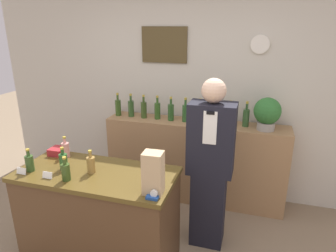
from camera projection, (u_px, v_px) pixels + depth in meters
The scene contains 25 objects.
back_wall at pixel (185, 90), 3.75m from camera, with size 5.20×0.09×2.70m.
back_shelf at pixel (194, 161), 3.73m from camera, with size 2.18×0.39×1.02m.
display_counter at pixel (100, 218), 2.72m from camera, with size 1.38×0.64×0.92m.
shopkeeper at pixel (210, 167), 2.85m from camera, with size 0.43×0.27×1.69m.
potted_plant at pixel (267, 113), 3.26m from camera, with size 0.29×0.29×0.36m.
paper_bag at pixel (153, 173), 2.21m from camera, with size 0.15×0.13×0.33m.
tape_dispenser at pixel (153, 196), 2.17m from camera, with size 0.09×0.06×0.07m.
price_card_left at pixel (21, 171), 2.53m from camera, with size 0.09×0.02×0.06m.
price_card_right at pixel (47, 175), 2.46m from camera, with size 0.09×0.02×0.06m.
gift_box at pixel (58, 151), 2.91m from camera, with size 0.14×0.15×0.07m.
counter_bottle_0 at pixel (30, 163), 2.57m from camera, with size 0.07×0.07×0.21m.
counter_bottle_1 at pixel (66, 149), 2.85m from camera, with size 0.07×0.07×0.21m.
counter_bottle_2 at pixel (63, 161), 2.60m from camera, with size 0.07×0.07×0.21m.
counter_bottle_3 at pixel (66, 171), 2.42m from camera, with size 0.07×0.07×0.21m.
counter_bottle_4 at pixel (91, 164), 2.54m from camera, with size 0.07×0.07×0.21m.
shelf_bottle_0 at pixel (118, 107), 3.82m from camera, with size 0.07×0.07×0.29m.
shelf_bottle_1 at pixel (131, 108), 3.77m from camera, with size 0.07×0.07×0.29m.
shelf_bottle_2 at pixel (144, 109), 3.71m from camera, with size 0.07×0.07×0.29m.
shelf_bottle_3 at pixel (157, 110), 3.67m from camera, with size 0.07×0.07×0.29m.
shelf_bottle_4 at pixel (171, 112), 3.61m from camera, with size 0.07×0.07×0.29m.
shelf_bottle_5 at pixel (185, 113), 3.57m from camera, with size 0.07×0.07×0.29m.
shelf_bottle_6 at pixel (200, 114), 3.53m from camera, with size 0.07×0.07×0.29m.
shelf_bottle_7 at pixel (215, 116), 3.46m from camera, with size 0.07×0.07×0.29m.
shelf_bottle_8 at pixel (230, 116), 3.43m from camera, with size 0.07×0.07×0.29m.
shelf_bottle_9 at pixel (246, 117), 3.40m from camera, with size 0.07×0.07×0.29m.
Camera 1 is at (0.86, -1.60, 2.12)m, focal length 32.00 mm.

